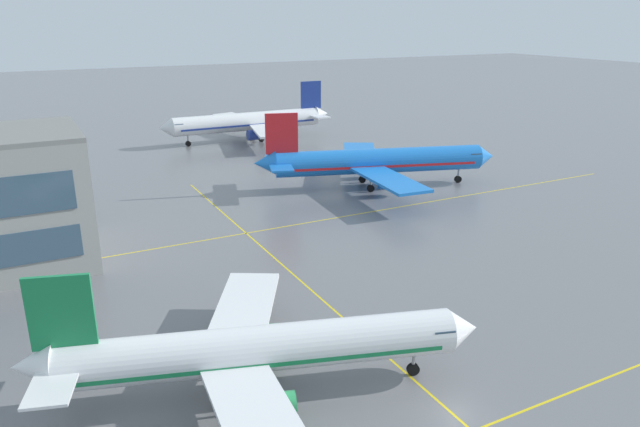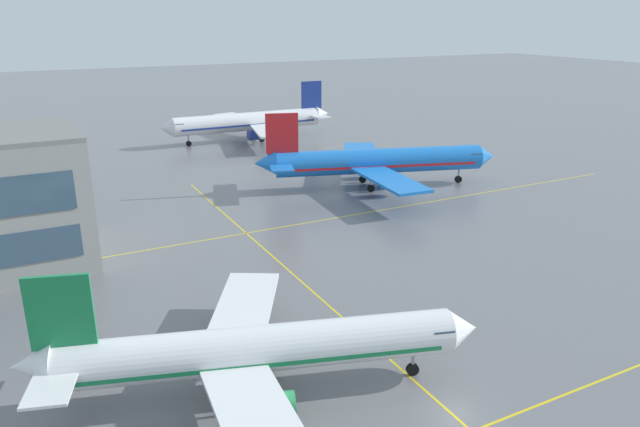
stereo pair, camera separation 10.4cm
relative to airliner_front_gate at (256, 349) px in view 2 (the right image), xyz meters
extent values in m
plane|color=slate|center=(10.75, -8.37, -3.45)|extent=(600.00, 600.00, 0.00)
cylinder|color=white|center=(0.44, -0.13, 0.06)|extent=(27.14, 11.08, 3.25)
cone|color=white|center=(14.60, -4.44, 0.06)|extent=(3.06, 3.70, 3.19)
cone|color=white|center=(-13.97, 4.25, 0.40)|extent=(3.52, 3.75, 3.09)
cube|color=#197F47|center=(-11.84, 3.60, 4.08)|extent=(4.02, 1.49, 5.13)
cube|color=white|center=(-13.00, 1.27, 0.40)|extent=(3.92, 5.05, 0.21)
cube|color=white|center=(-11.50, 6.18, 0.40)|extent=(3.92, 5.05, 0.21)
cube|color=white|center=(-2.50, -6.84, -0.45)|extent=(5.54, 13.17, 0.34)
cube|color=white|center=(1.74, 7.07, -0.45)|extent=(10.10, 13.38, 0.34)
cylinder|color=#2D9956|center=(-0.69, -4.44, -1.57)|extent=(3.31, 2.57, 1.80)
cylinder|color=#2D9956|center=(1.90, 4.07, -1.57)|extent=(3.31, 2.57, 1.80)
cube|color=#385166|center=(12.72, -3.87, 0.53)|extent=(2.34, 3.31, 0.60)
cube|color=#197F47|center=(0.44, -0.13, -0.35)|extent=(25.05, 10.48, 0.31)
cylinder|color=#99999E|center=(11.08, -3.37, -2.04)|extent=(0.24, 0.24, 1.41)
cylinder|color=black|center=(11.08, -3.37, -2.98)|extent=(1.01, 0.64, 0.94)
cylinder|color=#99999E|center=(-1.85, -1.76, -2.04)|extent=(0.24, 0.24, 1.41)
cylinder|color=black|center=(-1.85, -1.76, -2.98)|extent=(1.01, 0.64, 0.94)
cylinder|color=#99999E|center=(-0.55, 2.49, -2.04)|extent=(0.24, 0.24, 1.41)
cylinder|color=black|center=(-0.55, 2.49, -2.98)|extent=(1.01, 0.64, 0.94)
cylinder|color=blue|center=(36.77, 41.19, 0.71)|extent=(32.09, 13.31, 3.85)
cone|color=blue|center=(53.51, 35.98, 0.71)|extent=(3.64, 4.38, 3.77)
cone|color=blue|center=(19.75, 46.48, 1.11)|extent=(4.18, 4.45, 3.66)
cube|color=red|center=(22.27, 45.70, 5.47)|extent=(4.75, 1.79, 6.08)
cube|color=blue|center=(20.88, 42.95, 1.11)|extent=(4.66, 5.99, 0.24)
cube|color=blue|center=(22.69, 48.75, 1.11)|extent=(4.66, 5.99, 0.24)
cube|color=blue|center=(33.25, 33.27, 0.10)|extent=(6.64, 15.61, 0.41)
cube|color=blue|center=(38.37, 49.71, 0.10)|extent=(12.03, 15.83, 0.41)
cylinder|color=blue|center=(35.40, 36.10, -1.22)|extent=(3.92, 3.05, 2.13)
cylinder|color=blue|center=(38.53, 46.16, -1.22)|extent=(3.92, 3.05, 2.13)
cube|color=#385166|center=(51.28, 36.67, 1.26)|extent=(2.79, 3.92, 0.71)
cube|color=red|center=(36.77, 41.19, 0.22)|extent=(29.63, 12.57, 0.36)
cylinder|color=#99999E|center=(49.35, 37.28, -1.78)|extent=(0.28, 0.28, 1.67)
cylinder|color=black|center=(49.35, 37.28, -2.89)|extent=(1.20, 0.77, 1.11)
cylinder|color=#99999E|center=(34.06, 39.28, -1.78)|extent=(0.28, 0.28, 1.67)
cylinder|color=black|center=(34.06, 39.28, -2.89)|extent=(1.20, 0.77, 1.11)
cylinder|color=#99999E|center=(35.62, 44.30, -1.78)|extent=(0.28, 0.28, 1.67)
cylinder|color=black|center=(35.62, 44.30, -2.89)|extent=(1.20, 0.77, 1.11)
cylinder|color=white|center=(31.44, 84.62, 0.67)|extent=(32.20, 4.18, 3.82)
cone|color=white|center=(14.05, 84.81, 0.67)|extent=(2.65, 3.77, 3.74)
cone|color=white|center=(49.13, 84.43, 1.08)|extent=(3.26, 3.66, 3.63)
cube|color=navy|center=(46.51, 84.46, 5.40)|extent=(4.83, 0.42, 6.03)
cube|color=white|center=(47.05, 87.47, 1.08)|extent=(3.27, 5.26, 0.24)
cube|color=white|center=(46.98, 81.43, 1.08)|extent=(3.27, 5.26, 0.24)
cube|color=white|center=(32.54, 93.15, 0.07)|extent=(8.10, 15.81, 0.40)
cube|color=white|center=(32.35, 76.07, 0.07)|extent=(8.40, 15.85, 0.40)
cylinder|color=navy|center=(31.29, 89.85, -1.24)|extent=(3.44, 2.15, 2.11)
cylinder|color=navy|center=(31.18, 79.40, -1.24)|extent=(3.44, 2.15, 2.11)
cube|color=#385166|center=(16.36, 84.79, 1.23)|extent=(1.85, 3.53, 0.70)
cube|color=navy|center=(31.44, 84.62, 0.20)|extent=(29.63, 4.19, 0.36)
cylinder|color=#99999E|center=(18.37, 84.77, -1.79)|extent=(0.28, 0.28, 1.66)
cylinder|color=black|center=(18.37, 84.77, -2.89)|extent=(1.11, 0.46, 1.11)
cylinder|color=#99999E|center=(33.48, 87.21, -1.79)|extent=(0.28, 0.28, 1.66)
cylinder|color=black|center=(33.48, 87.21, -2.89)|extent=(1.11, 0.46, 1.11)
cylinder|color=#99999E|center=(33.42, 81.99, -1.79)|extent=(0.28, 0.28, 1.66)
cylinder|color=black|center=(33.42, 81.99, -2.89)|extent=(1.11, 0.46, 1.11)
cube|color=yellow|center=(10.75, 30.99, -3.44)|extent=(125.56, 0.20, 0.01)
cube|color=yellow|center=(10.75, 10.31, -3.44)|extent=(0.20, 90.98, 0.01)
camera|label=1|loc=(-12.65, -34.00, 22.10)|focal=33.17mm
camera|label=2|loc=(-12.55, -34.05, 22.10)|focal=33.17mm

